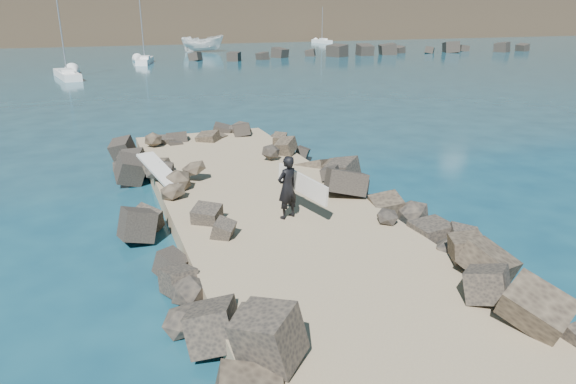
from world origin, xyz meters
The scene contains 11 objects.
ground centered at (0.00, 0.00, 0.00)m, with size 800.00×800.00×0.00m, color #0F384C.
jetty centered at (0.00, -2.00, 0.30)m, with size 6.00×26.00×0.60m, color #8C7759.
riprap_left centered at (-2.90, -1.50, 0.50)m, with size 2.60×22.00×1.00m, color black.
riprap_right centered at (2.90, -1.50, 0.50)m, with size 2.60×22.00×1.00m, color black.
breakwater_secondary centered at (35.00, 55.00, 0.60)m, with size 52.00×4.00×1.20m, color black.
surfboard_resting centered at (-2.88, 3.65, 1.04)m, with size 0.62×2.47×0.08m, color beige.
boat_imported centered at (12.87, 70.18, 1.28)m, with size 2.49×6.61×2.55m, color white.
surfer_with_board centered at (0.17, -0.66, 1.52)m, with size 1.16×2.21×1.82m.
sailboat_a centered at (-6.60, 41.53, 0.35)m, with size 2.75×7.21×8.50m.
sailboat_f centered at (40.16, 84.44, 0.35)m, with size 2.20×5.85×7.04m.
sailboat_b centered at (2.09, 53.88, 0.35)m, with size 2.87×6.45×7.68m.
Camera 1 is at (-4.75, -13.36, 6.19)m, focal length 32.00 mm.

